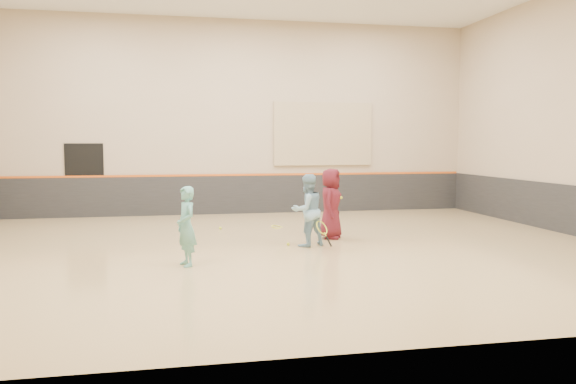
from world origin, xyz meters
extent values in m
cube|color=tan|center=(0.00, 0.00, -0.10)|extent=(15.00, 12.00, 0.20)
cube|color=tan|center=(0.00, 6.01, 3.00)|extent=(15.00, 0.02, 6.00)
cube|color=tan|center=(0.00, -6.01, 3.00)|extent=(15.00, 0.02, 6.00)
cube|color=#232326|center=(0.00, 5.97, 0.60)|extent=(14.90, 0.04, 1.20)
cube|color=#D85914|center=(0.00, 5.96, 1.22)|extent=(14.90, 0.03, 0.06)
cube|color=tan|center=(2.80, 5.95, 2.50)|extent=(3.20, 0.08, 2.00)
cube|color=black|center=(-4.50, 5.98, 1.10)|extent=(1.10, 0.05, 2.20)
imported|color=#65B0A7|center=(-1.66, -1.35, 0.72)|extent=(0.50, 0.61, 1.44)
imported|color=#80ACC6|center=(0.91, 0.11, 0.78)|extent=(0.91, 0.82, 1.55)
imported|color=#56141F|center=(1.68, 0.98, 0.81)|extent=(0.81, 0.94, 1.62)
sphere|color=#D4E134|center=(0.52, 0.25, 0.03)|extent=(0.07, 0.07, 0.07)
sphere|color=yellow|center=(1.91, 0.92, 0.95)|extent=(0.07, 0.07, 0.07)
sphere|color=#CFE635|center=(-0.74, 2.83, 0.03)|extent=(0.07, 0.07, 0.07)
camera|label=1|loc=(-1.81, -11.48, 2.21)|focal=35.00mm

